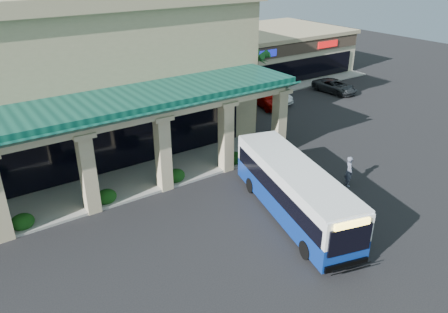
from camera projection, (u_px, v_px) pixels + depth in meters
ground at (257, 211)px, 24.32m from camera, size 110.00×110.00×0.00m
main_building at (21, 72)px, 29.71m from camera, size 30.80×14.80×11.35m
arcade at (68, 157)px, 24.06m from camera, size 30.00×6.20×5.70m
strip_mall at (250, 53)px, 50.39m from camera, size 22.50×12.50×4.90m
palm_0 at (256, 85)px, 35.47m from camera, size 2.40×2.40×6.60m
palm_1 at (244, 79)px, 38.39m from camera, size 2.40×2.40×5.80m
broadleaf_tree at (195, 76)px, 41.30m from camera, size 2.60×2.60×4.81m
transit_bus at (293, 192)px, 23.27m from camera, size 5.13×10.93×2.98m
pedestrian at (349, 171)px, 26.58m from camera, size 0.77×0.85×1.95m
car_silver at (267, 98)px, 40.44m from camera, size 2.72×5.08×1.64m
car_white at (270, 95)px, 41.51m from camera, size 2.36×4.74×1.49m
car_gray at (335, 86)px, 44.49m from camera, size 2.47×4.85×1.31m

